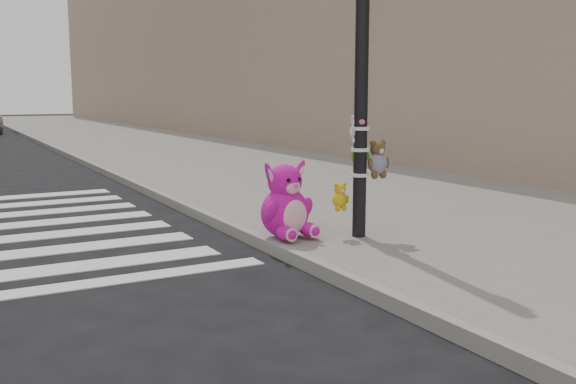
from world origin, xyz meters
TOP-DOWN VIEW (x-y plane):
  - ground at (0.00, 0.00)m, footprint 120.00×120.00m
  - sidewalk_near at (5.00, 10.00)m, footprint 7.00×80.00m
  - curb_edge at (1.55, 10.00)m, footprint 0.12×80.00m
  - bld_near at (10.50, 20.00)m, footprint 5.00×60.00m
  - signal_pole at (2.63, 1.81)m, footprint 0.70×0.49m
  - pink_bunny at (1.80, 2.17)m, footprint 0.66×0.74m
  - red_teddy at (1.80, 2.40)m, footprint 0.13×0.09m

SIDE VIEW (x-z plane):
  - ground at x=0.00m, z-range 0.00..0.00m
  - sidewalk_near at x=5.00m, z-range 0.00..0.14m
  - curb_edge at x=1.55m, z-range -0.01..0.15m
  - red_teddy at x=1.80m, z-range 0.14..0.32m
  - pink_bunny at x=1.80m, z-range 0.05..0.99m
  - signal_pole at x=2.63m, z-range -0.24..3.76m
  - bld_near at x=10.50m, z-range 0.00..10.00m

